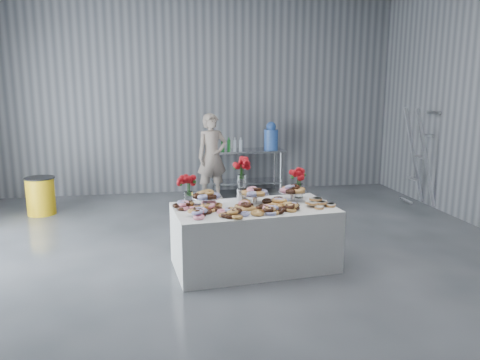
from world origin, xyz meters
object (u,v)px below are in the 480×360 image
object	(u,v)px
display_table	(254,237)
stepladder	(420,157)
person	(212,157)
trash_barrel	(41,196)
water_jug	(271,137)
prep_table	(247,163)

from	to	relation	value
display_table	stepladder	size ratio (longest dim) A/B	1.05
person	trash_barrel	size ratio (longest dim) A/B	2.56
water_jug	person	size ratio (longest dim) A/B	0.33
display_table	water_jug	size ratio (longest dim) A/B	3.43
display_table	person	world-z (taller)	person
display_table	water_jug	world-z (taller)	water_jug
prep_table	water_jug	xyz separation A→B (m)	(0.50, -0.00, 0.53)
display_table	trash_barrel	bearing A→B (deg)	136.61
display_table	person	bearing A→B (deg)	91.36
prep_table	stepladder	world-z (taller)	stepladder
prep_table	trash_barrel	size ratio (longest dim) A/B	2.32
stepladder	person	bearing A→B (deg)	161.39
water_jug	trash_barrel	xyz separation A→B (m)	(-4.27, -0.93, -0.83)
stepladder	display_table	bearing A→B (deg)	-146.56
prep_table	stepladder	bearing A→B (deg)	-28.05
display_table	person	size ratio (longest dim) A/B	1.15
prep_table	stepladder	xyz separation A→B (m)	(2.88, -1.54, 0.29)
water_jug	person	bearing A→B (deg)	-165.72
display_table	water_jug	xyz separation A→B (m)	(1.16, 3.87, 0.77)
water_jug	stepladder	bearing A→B (deg)	-32.81
prep_table	person	xyz separation A→B (m)	(-0.74, -0.32, 0.21)
water_jug	person	xyz separation A→B (m)	(-1.24, -0.32, -0.32)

